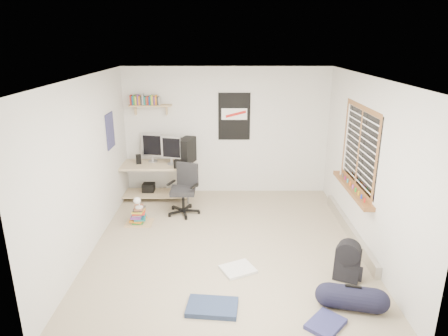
{
  "coord_description": "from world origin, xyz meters",
  "views": [
    {
      "loc": [
        -0.05,
        -5.43,
        2.99
      ],
      "look_at": [
        -0.05,
        0.35,
        1.11
      ],
      "focal_mm": 32.0,
      "sensor_mm": 36.0,
      "label": 1
    }
  ],
  "objects_px": {
    "backpack": "(347,264)",
    "duffel_bag": "(352,298)",
    "office_chair": "(183,188)",
    "desk": "(154,181)",
    "book_stack": "(139,215)"
  },
  "relations": [
    {
      "from": "backpack",
      "to": "duffel_bag",
      "type": "height_order",
      "value": "duffel_bag"
    },
    {
      "from": "duffel_bag",
      "to": "office_chair",
      "type": "bearing_deg",
      "value": 142.85
    },
    {
      "from": "desk",
      "to": "book_stack",
      "type": "relative_size",
      "value": 3.19
    },
    {
      "from": "backpack",
      "to": "book_stack",
      "type": "distance_m",
      "value": 3.45
    },
    {
      "from": "office_chair",
      "to": "book_stack",
      "type": "bearing_deg",
      "value": -128.58
    },
    {
      "from": "backpack",
      "to": "book_stack",
      "type": "relative_size",
      "value": 0.91
    },
    {
      "from": "backpack",
      "to": "duffel_bag",
      "type": "relative_size",
      "value": 0.75
    },
    {
      "from": "desk",
      "to": "backpack",
      "type": "height_order",
      "value": "desk"
    },
    {
      "from": "backpack",
      "to": "book_stack",
      "type": "bearing_deg",
      "value": 175.86
    },
    {
      "from": "desk",
      "to": "office_chair",
      "type": "bearing_deg",
      "value": -32.75
    },
    {
      "from": "desk",
      "to": "duffel_bag",
      "type": "distance_m",
      "value": 4.42
    },
    {
      "from": "office_chair",
      "to": "book_stack",
      "type": "relative_size",
      "value": 1.93
    },
    {
      "from": "book_stack",
      "to": "desk",
      "type": "bearing_deg",
      "value": 86.22
    },
    {
      "from": "duffel_bag",
      "to": "book_stack",
      "type": "xyz_separation_m",
      "value": [
        -2.92,
        2.25,
        0.01
      ]
    },
    {
      "from": "office_chair",
      "to": "duffel_bag",
      "type": "xyz_separation_m",
      "value": [
        2.21,
        -2.66,
        -0.35
      ]
    }
  ]
}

